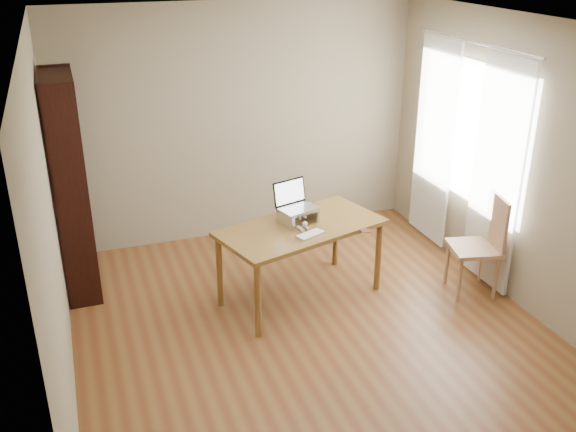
% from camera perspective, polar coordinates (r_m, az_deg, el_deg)
% --- Properties ---
extents(room, '(4.04, 4.54, 2.64)m').
position_cam_1_polar(room, '(5.13, 2.71, 2.00)').
color(room, brown).
rests_on(room, ground).
extents(bookshelf, '(0.30, 0.90, 2.10)m').
position_cam_1_polar(bookshelf, '(6.32, -18.74, 2.54)').
color(bookshelf, black).
rests_on(bookshelf, ground).
extents(curtains, '(0.03, 1.90, 2.25)m').
position_cam_1_polar(curtains, '(6.69, 15.31, 5.23)').
color(curtains, white).
rests_on(curtains, ground).
extents(desk, '(1.66, 1.15, 0.75)m').
position_cam_1_polar(desk, '(5.92, 1.16, -1.65)').
color(desk, brown).
rests_on(desk, ground).
extents(laptop_stand, '(0.32, 0.25, 0.13)m').
position_cam_1_polar(laptop_stand, '(5.92, 0.91, 0.16)').
color(laptop_stand, silver).
rests_on(laptop_stand, desk).
extents(laptop, '(0.40, 0.38, 0.24)m').
position_cam_1_polar(laptop, '(5.93, 0.71, 1.36)').
color(laptop, silver).
rests_on(laptop, laptop_stand).
extents(keyboard, '(0.30, 0.22, 0.02)m').
position_cam_1_polar(keyboard, '(5.69, 2.00, -1.64)').
color(keyboard, silver).
rests_on(keyboard, desk).
extents(coaster, '(0.10, 0.10, 0.01)m').
position_cam_1_polar(coaster, '(5.82, 6.95, -1.29)').
color(coaster, brown).
rests_on(coaster, desk).
extents(cat, '(0.24, 0.48, 0.15)m').
position_cam_1_polar(cat, '(5.94, 0.46, 0.05)').
color(cat, '#4E473D').
rests_on(cat, desk).
extents(chair, '(0.52, 0.52, 0.99)m').
position_cam_1_polar(chair, '(6.36, 16.82, -2.12)').
color(chair, '#9E7C56').
rests_on(chair, ground).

